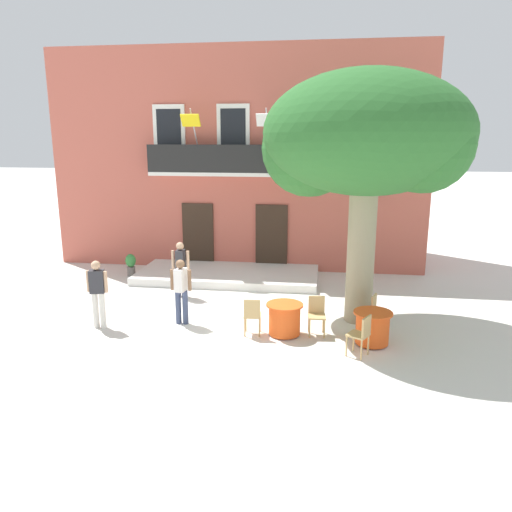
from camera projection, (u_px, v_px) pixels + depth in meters
The scene contains 14 objects.
ground_plane at pixel (220, 319), 12.56m from camera, with size 120.00×120.00×0.00m, color silver.
building_facade at pixel (244, 159), 18.48m from camera, with size 13.00×5.09×7.50m.
entrance_step_platform at pixel (228, 275), 16.16m from camera, with size 5.85×2.59×0.25m, color silver.
plane_tree at pixel (363, 139), 11.51m from camera, with size 4.98×4.37×6.08m.
cafe_table_near_tree at pixel (284, 319), 11.49m from camera, with size 0.86×0.86×0.76m.
cafe_chair_near_tree_0 at pixel (252, 314), 11.42m from camera, with size 0.43×0.43×0.91m.
cafe_chair_near_tree_1 at pixel (317, 313), 11.49m from camera, with size 0.43×0.43×0.91m.
cafe_table_middle at pixel (372, 328), 10.96m from camera, with size 0.86×0.86×0.76m.
cafe_chair_middle_0 at pixel (378, 311), 11.61m from camera, with size 0.51×0.51×0.91m.
cafe_chair_middle_1 at pixel (361, 333), 10.30m from camera, with size 0.54×0.54×0.91m.
ground_planter_left at pixel (131, 264), 16.43m from camera, with size 0.34×0.34×0.75m.
pedestrian_near_entrance at pixel (98, 290), 11.79m from camera, with size 0.53×0.29×1.68m.
pedestrian_mid_plaza at pixel (181, 266), 14.18m from camera, with size 0.53×0.35×1.62m.
pedestrian_by_tree at pixel (181, 288), 12.06m from camera, with size 0.53×0.38×1.64m.
Camera 1 is at (2.57, -11.58, 4.51)m, focal length 34.53 mm.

